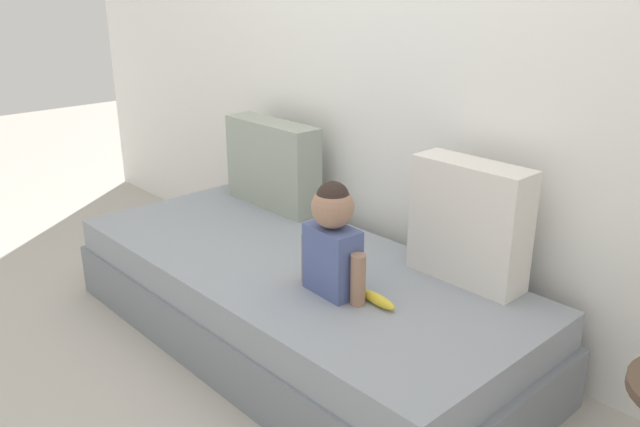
{
  "coord_description": "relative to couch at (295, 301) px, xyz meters",
  "views": [
    {
      "loc": [
        1.9,
        -1.61,
        1.51
      ],
      "look_at": [
        0.16,
        0.0,
        0.64
      ],
      "focal_mm": 36.33,
      "sensor_mm": 36.0,
      "label": 1
    }
  ],
  "objects": [
    {
      "name": "couch",
      "position": [
        0.0,
        0.0,
        0.0
      ],
      "size": [
        2.17,
        0.95,
        0.39
      ],
      "color": "gray",
      "rests_on": "ground"
    },
    {
      "name": "back_wall",
      "position": [
        0.0,
        0.6,
        1.07
      ],
      "size": [
        5.37,
        0.1,
        2.52
      ],
      "primitive_type": "cube",
      "color": "white",
      "rests_on": "ground"
    },
    {
      "name": "toddler",
      "position": [
        0.32,
        -0.09,
        0.42
      ],
      "size": [
        0.32,
        0.16,
        0.44
      ],
      "color": "#4C5B93",
      "rests_on": "couch"
    },
    {
      "name": "banana",
      "position": [
        0.51,
        -0.04,
        0.22
      ],
      "size": [
        0.17,
        0.06,
        0.04
      ],
      "primitive_type": "ellipsoid",
      "rotation": [
        0.0,
        0.0,
        -0.09
      ],
      "color": "yellow",
      "rests_on": "couch"
    },
    {
      "name": "throw_pillow_right",
      "position": [
        0.6,
        0.37,
        0.44
      ],
      "size": [
        0.46,
        0.16,
        0.48
      ],
      "primitive_type": "cube",
      "color": "silver",
      "rests_on": "couch"
    },
    {
      "name": "ground_plane",
      "position": [
        0.0,
        0.0,
        -0.19
      ],
      "size": [
        12.0,
        12.0,
        0.0
      ],
      "primitive_type": "plane",
      "color": "#B2ADA3"
    },
    {
      "name": "throw_pillow_left",
      "position": [
        -0.6,
        0.37,
        0.42
      ],
      "size": [
        0.57,
        0.16,
        0.44
      ],
      "primitive_type": "cube",
      "color": "#99A393",
      "rests_on": "couch"
    }
  ]
}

